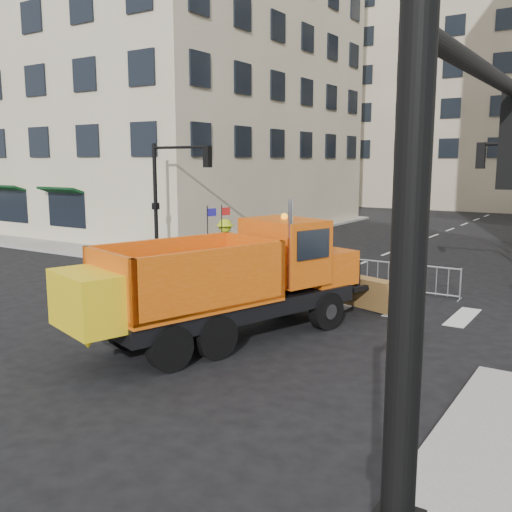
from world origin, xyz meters
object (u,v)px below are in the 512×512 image
Objects in this scene: plow_truck at (225,279)px; worker at (225,244)px; cop_b at (328,276)px; cop_a at (325,278)px; cop_c at (334,283)px.

plow_truck reaches higher than worker.
plow_truck is 4.93m from cop_b.
worker is at bearing -60.06° from cop_a.
cop_b is (0.19, -0.20, 0.14)m from cop_a.
plow_truck is 5.74× the size of cop_c.
cop_c is (0.41, -0.43, -0.10)m from cop_b.
cop_b reaches higher than cop_c.
worker is at bearing -22.22° from cop_b.
worker is (-6.12, 2.78, 0.24)m from cop_b.
cop_b is (0.58, 4.85, -0.68)m from plow_truck.
plow_truck reaches higher than cop_b.
worker is (-6.53, 3.21, 0.34)m from cop_c.
cop_b is at bearing 10.52° from plow_truck.
plow_truck is at bearing -92.78° from worker.
plow_truck is 5.14m from cop_a.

